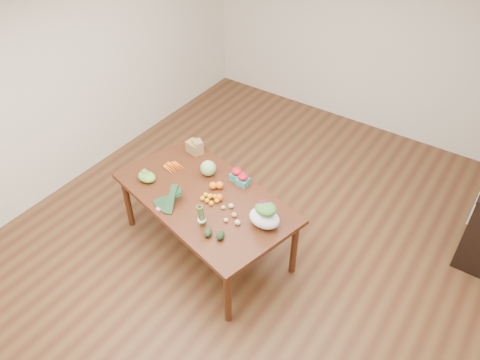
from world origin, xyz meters
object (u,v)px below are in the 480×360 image
Objects in this scene: dining_table at (206,222)px; cabbage at (208,168)px; salad_bag at (265,216)px; paper_bag at (194,146)px; asparagus_bundle at (201,215)px; kale_bunch at (166,199)px; mandarin_cluster at (210,197)px.

cabbage is (-0.18, 0.30, 0.46)m from dining_table.
salad_bag is (0.72, -0.01, 0.49)m from dining_table.
cabbage is (0.37, -0.23, 0.00)m from paper_bag.
kale_bunch is at bearing -168.43° from asparagus_bundle.
asparagus_bundle is 0.82× the size of salad_bag.
asparagus_bundle is (0.41, -0.64, 0.04)m from cabbage.
mandarin_cluster is (0.26, -0.32, -0.04)m from cabbage.
dining_table is at bearing 179.58° from salad_bag.
mandarin_cluster reaches higher than dining_table.
asparagus_bundle is at bearing -57.26° from cabbage.
cabbage is at bearing 134.47° from dining_table.
cabbage reaches higher than kale_bunch.
cabbage is at bearing 136.44° from asparagus_bundle.
paper_bag is 1.37m from salad_bag.
paper_bag is 1.36× the size of cabbage.
cabbage is at bearing -31.90° from paper_bag.
paper_bag is at bearing 148.10° from cabbage.
salad_bag is (1.26, -0.53, 0.04)m from paper_bag.
cabbage is at bearing 161.38° from salad_bag.
asparagus_bundle is at bearing -48.02° from paper_bag.
salad_bag is at bearing -18.62° from cabbage.
mandarin_cluster is 0.43m from kale_bunch.
asparagus_bundle is (0.45, -0.02, 0.05)m from kale_bunch.
paper_bag is 1.17m from asparagus_bundle.
dining_table is 0.89m from paper_bag.
asparagus_bundle reaches higher than salad_bag.
asparagus_bundle is at bearing -64.89° from mandarin_cluster.
dining_table is at bearing 138.07° from asparagus_bundle.
cabbage is 0.67× the size of asparagus_bundle.
paper_bag is (-0.55, 0.53, 0.46)m from dining_table.
kale_bunch is at bearing -135.33° from mandarin_cluster.
paper_bag is 0.44m from cabbage.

